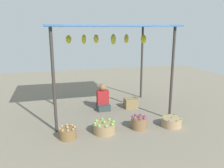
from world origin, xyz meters
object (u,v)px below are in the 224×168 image
(basket_green_chilies, at_px, (171,122))
(basket_potatoes, at_px, (68,133))
(vendor_person, at_px, (103,100))
(wooden_crate_near_vendor, at_px, (131,103))
(basket_purple_onions, at_px, (139,123))
(basket_green_apples, at_px, (104,128))

(basket_green_chilies, bearing_deg, basket_potatoes, 179.38)
(vendor_person, distance_m, basket_potatoes, 1.99)
(vendor_person, distance_m, wooden_crate_near_vendor, 0.87)
(basket_potatoes, relative_size, basket_green_chilies, 0.78)
(basket_purple_onions, bearing_deg, basket_green_apples, -178.94)
(wooden_crate_near_vendor, bearing_deg, basket_green_chilies, -71.45)
(basket_green_apples, distance_m, wooden_crate_near_vendor, 1.88)
(basket_green_apples, bearing_deg, wooden_crate_near_vendor, 51.11)
(basket_purple_onions, bearing_deg, basket_green_chilies, -6.38)
(vendor_person, height_order, wooden_crate_near_vendor, vendor_person)
(vendor_person, bearing_deg, basket_potatoes, -126.13)
(basket_purple_onions, xyz_separation_m, wooden_crate_near_vendor, (0.31, 1.45, 0.00))
(basket_green_apples, height_order, basket_green_chilies, basket_green_apples)
(vendor_person, distance_m, basket_green_chilies, 2.14)
(vendor_person, bearing_deg, basket_green_apples, -101.87)
(vendor_person, distance_m, basket_purple_onions, 1.64)
(basket_green_chilies, bearing_deg, basket_green_apples, 177.41)
(basket_green_chilies, distance_m, wooden_crate_near_vendor, 1.62)
(vendor_person, xyz_separation_m, basket_potatoes, (-1.17, -1.60, -0.18))
(vendor_person, relative_size, wooden_crate_near_vendor, 2.01)
(basket_potatoes, distance_m, wooden_crate_near_vendor, 2.53)
(vendor_person, height_order, basket_potatoes, vendor_person)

